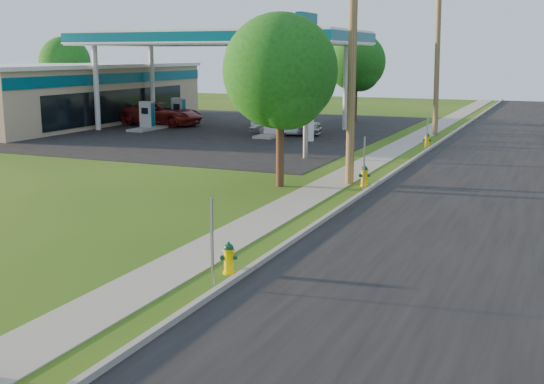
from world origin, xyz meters
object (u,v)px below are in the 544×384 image
Objects in this scene: hydrant_far at (427,141)px; car_red at (162,114)px; fuel_pump_nw at (147,119)px; hydrant_near at (229,258)px; utility_pole_mid at (352,54)px; price_pylon at (306,44)px; car_silver at (286,123)px; fuel_pump_se at (296,119)px; utility_pole_far at (437,57)px; tree_verge at (282,76)px; hydrant_mid at (364,176)px; tree_back at (65,64)px; fuel_pump_ne at (272,125)px; fuel_pump_sw at (179,114)px.

car_red is (-19.47, 4.42, 0.43)m from hydrant_far.
fuel_pump_nw is 30.97m from hydrant_near.
hydrant_far is at bearing -99.83° from car_red.
utility_pole_mid is 1.43× the size of price_pylon.
car_silver is at bearing -98.98° from car_red.
utility_pole_mid is at bearing -62.37° from fuel_pump_se.
utility_pole_far is 19.71m from tree_verge.
price_pylon reaches higher than car_silver.
hydrant_near is (0.71, -29.76, -4.43)m from utility_pole_far.
hydrant_mid reaches higher than hydrant_near.
car_red reaches higher than hydrant_near.
price_pylon is (5.00, -11.50, 4.71)m from fuel_pump_se.
utility_pole_mid is at bearing -34.13° from tree_back.
hydrant_mid is at bearing 24.57° from tree_verge.
tree_back is (-22.37, 8.20, 3.41)m from fuel_pump_ne.
tree_back is at bearing 134.14° from hydrant_near.
tree_back is at bearing 159.88° from fuel_pump_ne.
hydrant_near is 11.50m from hydrant_mid.
car_red is (-19.35, 16.29, 0.42)m from hydrant_mid.
tree_back is at bearing 148.50° from fuel_pump_nw.
utility_pole_far is 10.14m from car_silver.
car_red reaches higher than hydrant_mid.
utility_pole_far is at bearing -81.01° from car_red.
fuel_pump_nw reaches higher than car_red.
tree_verge is 7.95× the size of hydrant_far.
tree_verge is at bearing -70.19° from fuel_pump_se.
tree_verge is at bearing -42.89° from fuel_pump_nw.
hydrant_near is (4.61, -17.26, -5.06)m from price_pylon.
utility_pole_mid is 19.65m from fuel_pump_se.
car_red is 10.59m from car_silver.
hydrant_far is (0.79, 11.61, -4.55)m from utility_pole_mid.
price_pylon reaches higher than hydrant_far.
price_pylon reaches higher than fuel_pump_nw.
hydrant_far is at bearing -8.18° from fuel_pump_ne.
utility_pole_far reaches higher than fuel_pump_sw.
utility_pole_far is at bearing -74.69° from car_silver.
fuel_pump_nw is at bearing 180.00° from fuel_pump_ne.
utility_pole_mid reaches higher than hydrant_near.
car_red is at bearing 124.91° from hydrant_near.
tree_verge is 8.53× the size of hydrant_near.
utility_pole_far is at bearing 3.20° from fuel_pump_sw.
tree_verge is (6.69, -18.57, 3.46)m from fuel_pump_se.
fuel_pump_ne is at bearing -23.96° from fuel_pump_sw.
utility_pole_far reaches higher than car_red.
utility_pole_mid reaches higher than fuel_pump_ne.
hydrant_near is (0.71, -11.76, -4.58)m from utility_pole_mid.
utility_pole_far is 12.47× the size of hydrant_near.
fuel_pump_se is 13.40m from price_pylon.
tree_back is 7.85× the size of hydrant_far.
fuel_pump_se is at bearing 90.00° from fuel_pump_ne.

